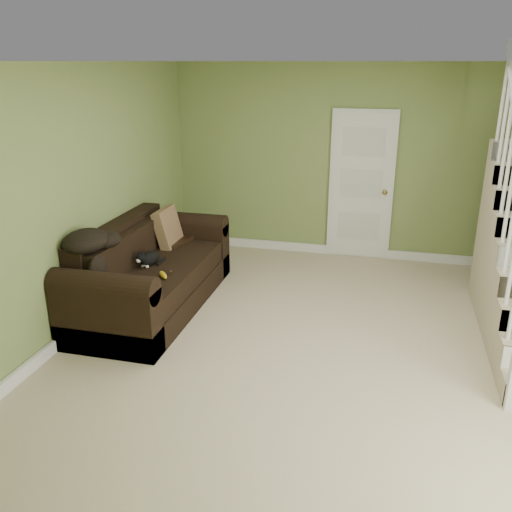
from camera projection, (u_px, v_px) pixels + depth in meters
The scene contains 14 objects.
floor at pixel (325, 347), 5.22m from camera, with size 5.00×5.50×0.01m, color #BEAD89.
ceiling at pixel (339, 61), 4.34m from camera, with size 5.00×5.50×0.01m, color white.
wall_back at pixel (355, 164), 7.28m from camera, with size 5.00×0.04×2.60m, color olive.
wall_front at pixel (253, 390), 2.27m from camera, with size 5.00×0.04×2.60m, color olive.
wall_left at pixel (78, 201), 5.35m from camera, with size 0.04×5.50×2.60m, color olive.
baseboard_back at pixel (350, 251), 7.68m from camera, with size 5.00×0.04×0.12m, color white.
baseboard_left at pixel (94, 314), 5.77m from camera, with size 0.04×5.50×0.12m, color white.
door at pixel (361, 186), 7.32m from camera, with size 0.86×0.12×2.02m.
sofa at pixel (150, 276), 6.00m from camera, with size 1.03×2.38×0.94m.
side_table at pixel (170, 259), 6.74m from camera, with size 0.55×0.55×0.78m.
cat at pixel (149, 259), 5.85m from camera, with size 0.22×0.42×0.20m.
banana at pixel (163, 275), 5.54m from camera, with size 0.06×0.20×0.06m, color gold.
throw_pillow at pixel (168, 228), 6.49m from camera, with size 0.12×0.47×0.47m, color #4F331F.
throw_blanket at pixel (86, 241), 5.20m from camera, with size 0.40×0.53×0.22m, color black.
Camera 1 is at (0.49, -4.63, 2.60)m, focal length 38.00 mm.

